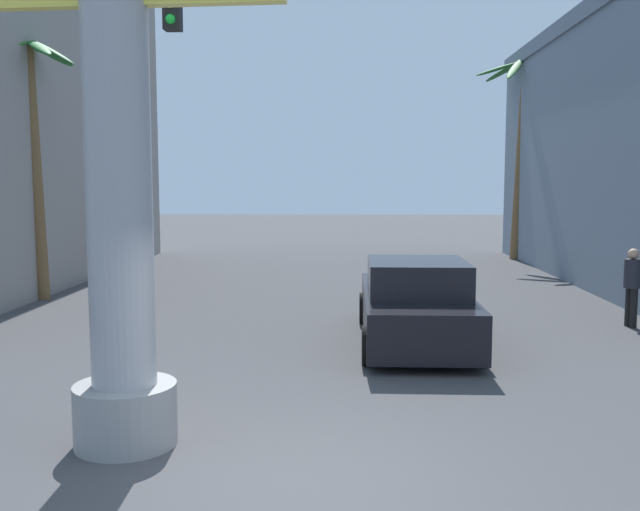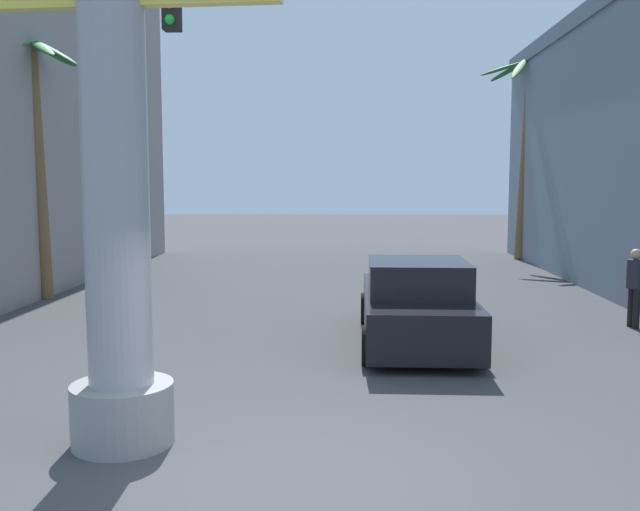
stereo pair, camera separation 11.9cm
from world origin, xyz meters
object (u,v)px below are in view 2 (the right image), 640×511
Objects in this scene: palm_tree_mid_left at (36,132)px; pedestrian_mid_right at (635,282)px; car_lead at (416,305)px; pedestrian_far_left at (137,247)px; palm_tree_far_right at (526,140)px.

palm_tree_mid_left is 14.21m from pedestrian_mid_right.
pedestrian_mid_right is at bearing -11.97° from palm_tree_mid_left.
car_lead is at bearing -160.75° from pedestrian_mid_right.
car_lead is 2.88× the size of pedestrian_far_left.
pedestrian_mid_right reaches higher than car_lead.
pedestrian_far_left is at bearing -153.06° from palm_tree_far_right.
palm_tree_mid_left is 0.85× the size of palm_tree_far_right.
palm_tree_far_right is at bearing 34.91° from palm_tree_mid_left.
palm_tree_far_right is 4.68× the size of pedestrian_mid_right.
pedestrian_mid_right is at bearing -27.36° from pedestrian_far_left.
pedestrian_far_left is at bearing 152.64° from pedestrian_mid_right.
car_lead is 3.04× the size of pedestrian_mid_right.
palm_tree_far_right is 14.92m from pedestrian_far_left.
pedestrian_far_left is (1.39, 3.42, -3.16)m from palm_tree_mid_left.
palm_tree_mid_left is at bearing 153.63° from car_lead.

